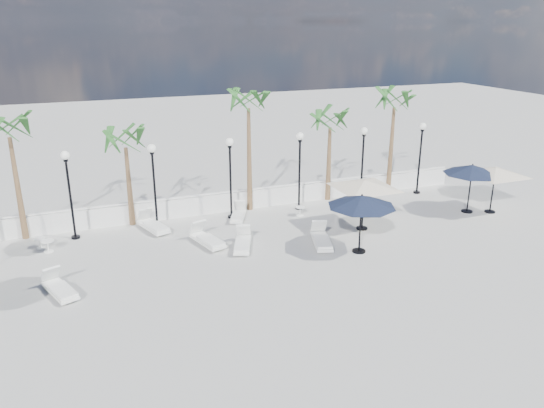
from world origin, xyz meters
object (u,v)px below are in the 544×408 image
object	(u,v)px
parasol_navy_mid	(362,201)
parasol_cream_sq_b	(496,168)
lounger_1	(153,225)
parasol_navy_right	(472,170)
lounger_6	(363,207)
lounger_3	(238,214)
lounger_2	(207,239)
parasol_cream_sq_a	(365,180)
lounger_5	(322,239)
lounger_0	(60,288)
lounger_4	(242,243)

from	to	relation	value
parasol_navy_mid	parasol_cream_sq_b	size ratio (longest dim) A/B	0.57
lounger_1	parasol_navy_right	world-z (taller)	parasol_navy_right
lounger_1	parasol_navy_mid	bearing A→B (deg)	-53.85
parasol_cream_sq_b	parasol_navy_mid	bearing A→B (deg)	-167.87
lounger_1	parasol_cream_sq_b	xyz separation A→B (m)	(15.73, -3.57, 1.97)
lounger_6	lounger_3	bearing A→B (deg)	172.86
lounger_6	parasol_navy_right	size ratio (longest dim) A/B	0.68
lounger_2	parasol_cream_sq_a	xyz separation A→B (m)	(6.93, -0.80, 2.01)
lounger_3	lounger_5	xyz separation A→B (m)	(2.28, -4.21, 0.03)
parasol_navy_mid	parasol_cream_sq_a	size ratio (longest dim) A/B	0.55
lounger_2	parasol_navy_right	size ratio (longest dim) A/B	0.79
lounger_2	lounger_6	xyz separation A→B (m)	(8.13, 1.15, -0.03)
lounger_2	parasol_navy_mid	size ratio (longest dim) A/B	0.79
lounger_5	lounger_6	size ratio (longest dim) A/B	1.17
lounger_0	lounger_2	xyz separation A→B (m)	(5.77, 2.36, 0.02)
lounger_3	parasol_cream_sq_a	xyz separation A→B (m)	(4.80, -3.22, 2.04)
lounger_4	parasol_cream_sq_b	xyz separation A→B (m)	(12.64, -0.24, 1.98)
lounger_1	lounger_6	distance (m)	10.06
lounger_0	lounger_1	xyz separation A→B (m)	(3.93, 4.79, 0.02)
lounger_6	parasol_cream_sq_b	size ratio (longest dim) A/B	0.38
lounger_3	parasol_navy_mid	bearing A→B (deg)	-33.18
lounger_1	parasol_cream_sq_a	world-z (taller)	parasol_cream_sq_a
lounger_6	lounger_0	bearing A→B (deg)	-161.00
lounger_0	parasol_navy_mid	xyz separation A→B (m)	(11.31, -0.58, 1.91)
lounger_2	parasol_cream_sq_b	world-z (taller)	parasol_cream_sq_b
lounger_1	lounger_4	size ratio (longest dim) A/B	1.06
lounger_1	lounger_6	bearing A→B (deg)	-25.12
lounger_6	parasol_navy_mid	world-z (taller)	parasol_navy_mid
parasol_cream_sq_b	lounger_2	bearing A→B (deg)	175.28
parasol_navy_mid	parasol_cream_sq_a	bearing A→B (deg)	56.92
parasol_navy_mid	lounger_5	bearing A→B (deg)	134.06
lounger_1	parasol_cream_sq_a	xyz separation A→B (m)	(8.78, -3.22, 2.01)
parasol_navy_mid	parasol_navy_right	xyz separation A→B (m)	(7.35, 2.24, -0.02)
lounger_0	lounger_2	distance (m)	6.24
lounger_5	parasol_cream_sq_a	world-z (taller)	parasol_cream_sq_a
lounger_0	lounger_5	world-z (taller)	lounger_5
lounger_5	lounger_6	distance (m)	4.73
lounger_0	lounger_2	size ratio (longest dim) A/B	0.93
lounger_5	parasol_cream_sq_b	xyz separation A→B (m)	(9.47, 0.64, 1.97)
lounger_6	parasol_navy_right	bearing A→B (deg)	-16.43
lounger_2	lounger_5	size ratio (longest dim) A/B	1.00
parasol_cream_sq_b	lounger_3	bearing A→B (deg)	163.12
lounger_1	parasol_cream_sq_b	bearing A→B (deg)	-30.63
lounger_4	parasol_cream_sq_a	size ratio (longest dim) A/B	0.41
lounger_1	lounger_4	world-z (taller)	lounger_1
lounger_5	parasol_navy_right	size ratio (longest dim) A/B	0.80
lounger_4	parasol_cream_sq_b	distance (m)	12.79
lounger_5	parasol_cream_sq_b	world-z (taller)	parasol_cream_sq_b
lounger_2	parasol_cream_sq_a	distance (m)	7.26
lounger_0	lounger_3	xyz separation A→B (m)	(7.91, 4.78, -0.02)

